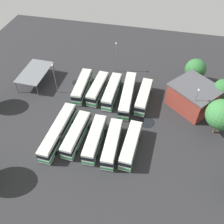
% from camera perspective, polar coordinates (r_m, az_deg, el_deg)
% --- Properties ---
extents(ground_plane, '(93.91, 93.91, 0.00)m').
position_cam_1_polar(ground_plane, '(58.37, -1.86, -1.53)').
color(ground_plane, '#28282B').
extents(bus_row0_slot0, '(10.95, 3.21, 3.59)m').
position_cam_1_polar(bus_row0_slot0, '(51.24, 4.39, -7.58)').
color(bus_row0_slot0, silver).
rests_on(bus_row0_slot0, ground_plane).
extents(bus_row0_slot1, '(11.31, 2.91, 3.59)m').
position_cam_1_polar(bus_row0_slot1, '(51.30, 0.04, -7.29)').
color(bus_row0_slot1, silver).
rests_on(bus_row0_slot1, ground_plane).
extents(bus_row0_slot2, '(11.21, 2.70, 3.59)m').
position_cam_1_polar(bus_row0_slot2, '(52.15, -4.00, -6.22)').
color(bus_row0_slot2, silver).
rests_on(bus_row0_slot2, ground_plane).
extents(bus_row0_slot3, '(11.39, 3.28, 3.59)m').
position_cam_1_polar(bus_row0_slot3, '(53.33, -8.29, -5.15)').
color(bus_row0_slot3, silver).
rests_on(bus_row0_slot3, ground_plane).
extents(bus_row0_slot4, '(14.89, 3.32, 3.59)m').
position_cam_1_polar(bus_row0_slot4, '(54.50, -12.36, -4.47)').
color(bus_row0_slot4, silver).
rests_on(bus_row0_slot4, ground_plane).
extents(bus_row1_slot0, '(11.03, 3.27, 3.59)m').
position_cam_1_polar(bus_row1_slot0, '(61.54, 7.38, 3.57)').
color(bus_row1_slot0, silver).
rests_on(bus_row1_slot0, ground_plane).
extents(bus_row1_slot1, '(14.86, 3.14, 3.59)m').
position_cam_1_polar(bus_row1_slot1, '(61.64, 3.65, 4.00)').
color(bus_row1_slot1, silver).
rests_on(bus_row1_slot1, ground_plane).
extents(bus_row1_slot2, '(11.60, 2.89, 3.59)m').
position_cam_1_polar(bus_row1_slot2, '(62.54, -0.01, 4.84)').
color(bus_row1_slot2, silver).
rests_on(bus_row1_slot2, ground_plane).
extents(bus_row1_slot3, '(10.91, 3.33, 3.59)m').
position_cam_1_polar(bus_row1_slot3, '(63.47, -3.31, 5.48)').
color(bus_row1_slot3, silver).
rests_on(bus_row1_slot3, ground_plane).
extents(bus_row1_slot4, '(11.30, 2.95, 3.59)m').
position_cam_1_polar(bus_row1_slot4, '(64.51, -6.93, 5.96)').
color(bus_row1_slot4, silver).
rests_on(bus_row1_slot4, ground_plane).
extents(depot_building, '(13.63, 13.77, 6.15)m').
position_cam_1_polar(depot_building, '(62.44, 18.35, 3.43)').
color(depot_building, maroon).
rests_on(depot_building, ground_plane).
extents(maintenance_shelter, '(10.98, 6.71, 3.54)m').
position_cam_1_polar(maintenance_shelter, '(69.51, -17.56, 8.83)').
color(maintenance_shelter, slate).
rests_on(maintenance_shelter, ground_plane).
extents(lamp_post_near_entrance, '(0.56, 0.28, 8.74)m').
position_cam_1_polar(lamp_post_near_entrance, '(63.68, -13.16, 7.71)').
color(lamp_post_near_entrance, slate).
rests_on(lamp_post_near_entrance, ground_plane).
extents(lamp_post_mid_lot, '(0.56, 0.28, 9.10)m').
position_cam_1_polar(lamp_post_mid_lot, '(69.59, 0.88, 12.79)').
color(lamp_post_mid_lot, slate).
rests_on(lamp_post_mid_lot, ground_plane).
extents(lamp_post_far_corner, '(0.56, 0.28, 9.29)m').
position_cam_1_polar(lamp_post_far_corner, '(57.46, 18.49, 1.73)').
color(lamp_post_far_corner, slate).
rests_on(lamp_post_far_corner, ground_plane).
extents(tree_south_edge, '(4.79, 4.79, 7.58)m').
position_cam_1_polar(tree_south_edge, '(63.77, 24.40, 4.84)').
color(tree_south_edge, brown).
rests_on(tree_south_edge, ground_plane).
extents(tree_northwest, '(5.43, 5.43, 7.37)m').
position_cam_1_polar(tree_northwest, '(68.82, 18.82, 9.40)').
color(tree_northwest, brown).
rests_on(tree_northwest, ground_plane).
extents(tree_northeast, '(6.56, 6.56, 9.17)m').
position_cam_1_polar(tree_northeast, '(55.99, 24.07, -0.55)').
color(tree_northeast, brown).
rests_on(tree_northeast, ground_plane).
extents(puddle_centre_drain, '(3.69, 3.69, 0.01)m').
position_cam_1_polar(puddle_centre_drain, '(58.15, 8.13, -2.36)').
color(puddle_centre_drain, black).
rests_on(puddle_centre_drain, ground_plane).
extents(puddle_between_rows, '(2.74, 2.74, 0.01)m').
position_cam_1_polar(puddle_between_rows, '(68.85, -8.10, 6.76)').
color(puddle_between_rows, black).
rests_on(puddle_between_rows, ground_plane).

